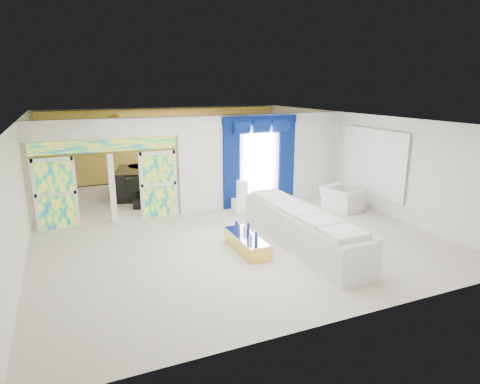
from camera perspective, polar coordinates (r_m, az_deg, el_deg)
name	(u,v)px	position (r m, az deg, el deg)	size (l,w,h in m)	color
floor	(215,219)	(12.36, -3.50, -3.79)	(12.00, 12.00, 0.00)	#B7AF9E
dividing_wall	(265,159)	(13.71, 3.45, 4.52)	(5.70, 0.18, 3.00)	white
dividing_header	(105,128)	(12.15, -18.25, 8.36)	(4.30, 0.18, 0.55)	white
stained_panel_left	(56,194)	(12.39, -24.17, -0.22)	(0.95, 0.04, 2.00)	#994C3F
stained_panel_right	(159,184)	(12.64, -11.21, 1.08)	(0.95, 0.04, 2.00)	#994C3F
stained_transom	(106,145)	(12.20, -18.08, 6.14)	(4.00, 0.05, 0.35)	#994C3F
window_pane	(259,162)	(13.53, 2.69, 4.17)	(1.00, 0.02, 2.30)	white
blue_drape_left	(231,166)	(13.11, -1.19, 3.63)	(0.55, 0.10, 2.80)	#030848
blue_drape_right	(286,161)	(13.97, 6.44, 4.22)	(0.55, 0.10, 2.80)	#030848
blue_pelmet	(260,120)	(13.32, 2.82, 9.96)	(2.60, 0.12, 0.25)	#030848
wall_mirror	(373,162)	(13.62, 17.90, 3.98)	(0.04, 2.70, 1.90)	white
gold_curtains	(166,144)	(17.56, -10.23, 6.53)	(9.70, 0.12, 2.90)	gold
white_sofa	(302,230)	(10.30, 8.54, -5.24)	(0.96, 4.50, 0.86)	silver
coffee_table	(247,243)	(10.03, 0.94, -7.13)	(0.54, 1.63, 0.36)	gold
console_table	(251,204)	(13.20, 1.50, -1.66)	(1.20, 0.38, 0.40)	white
table_lamp	(242,190)	(12.95, 0.31, 0.27)	(0.36, 0.36, 0.58)	white
armchair	(342,199)	(13.50, 13.99, -0.93)	(1.17, 1.02, 0.76)	silver
grand_piano	(138,183)	(15.23, -13.88, 1.28)	(1.50, 1.97, 0.99)	black
piano_bench	(148,203)	(13.79, -12.64, -1.51)	(0.91, 0.35, 0.30)	black
tv_console	(45,196)	(14.84, -25.44, -0.48)	(0.54, 0.49, 0.79)	#AE7E57
chandelier	(114,123)	(14.59, -17.01, 9.08)	(0.60, 0.60, 0.60)	gold
decanters	(248,233)	(9.88, 1.08, -5.71)	(0.22, 1.08, 0.29)	#1C1593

